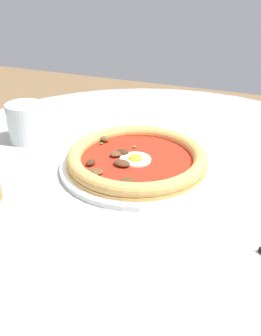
% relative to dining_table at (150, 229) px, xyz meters
% --- Properties ---
extents(dining_table, '(1.02, 1.02, 0.76)m').
position_rel_dining_table_xyz_m(dining_table, '(0.00, 0.00, 0.00)').
color(dining_table, '#999993').
rests_on(dining_table, ground).
extents(pizza_on_plate, '(0.29, 0.29, 0.04)m').
position_rel_dining_table_xyz_m(pizza_on_plate, '(0.01, -0.03, 0.17)').
color(pizza_on_plate, white).
rests_on(pizza_on_plate, dining_table).
extents(water_glass, '(0.08, 0.08, 0.08)m').
position_rel_dining_table_xyz_m(water_glass, '(-0.02, -0.30, 0.19)').
color(water_glass, silver).
rests_on(water_glass, dining_table).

